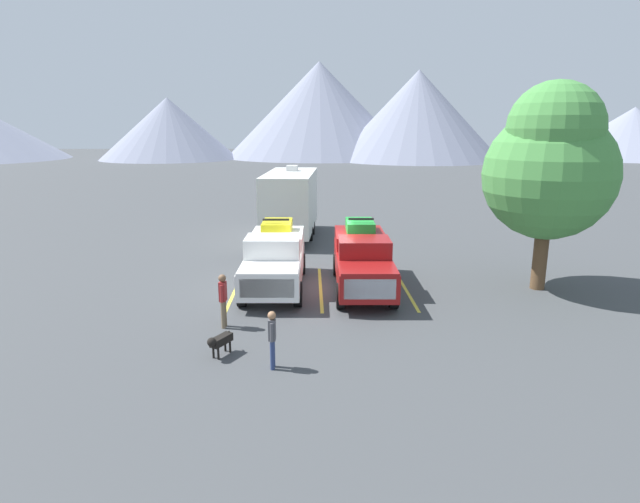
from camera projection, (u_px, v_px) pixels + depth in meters
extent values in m
plane|color=#3F4244|center=(320.00, 286.00, 20.05)|extent=(240.00, 240.00, 0.00)
cube|color=white|center=(275.00, 266.00, 19.54)|extent=(2.21, 5.89, 0.91)
cube|color=white|center=(269.00, 268.00, 17.38)|extent=(2.04, 1.68, 0.08)
cube|color=white|center=(273.00, 247.00, 18.83)|extent=(2.00, 1.56, 0.79)
cube|color=slate|center=(271.00, 250.00, 18.23)|extent=(1.85, 0.26, 0.58)
cube|color=white|center=(277.00, 238.00, 20.91)|extent=(2.10, 2.73, 0.53)
cube|color=silver|center=(267.00, 288.00, 16.72)|extent=(1.78, 0.09, 0.64)
cylinder|color=black|center=(298.00, 294.00, 17.72)|extent=(0.30, 0.88, 0.87)
cylinder|color=black|center=(242.00, 294.00, 17.72)|extent=(0.30, 0.88, 0.87)
cylinder|color=black|center=(302.00, 264.00, 21.58)|extent=(0.30, 0.88, 0.87)
cylinder|color=black|center=(256.00, 264.00, 21.58)|extent=(0.30, 0.88, 0.87)
cube|color=yellow|center=(277.00, 227.00, 20.79)|extent=(1.18, 1.74, 0.45)
cylinder|color=black|center=(288.00, 230.00, 20.22)|extent=(0.19, 0.44, 0.44)
cylinder|color=black|center=(264.00, 230.00, 20.22)|extent=(0.19, 0.44, 0.44)
cylinder|color=black|center=(290.00, 224.00, 21.37)|extent=(0.19, 0.44, 0.44)
cylinder|color=black|center=(267.00, 224.00, 21.36)|extent=(0.19, 0.44, 0.44)
cube|color=black|center=(276.00, 220.00, 20.23)|extent=(1.05, 0.10, 0.08)
cube|color=maroon|center=(363.00, 266.00, 19.36)|extent=(2.08, 5.93, 0.96)
cube|color=maroon|center=(368.00, 268.00, 17.18)|extent=(1.92, 1.69, 0.08)
cube|color=maroon|center=(364.00, 248.00, 18.65)|extent=(1.88, 1.57, 0.70)
cube|color=slate|center=(366.00, 251.00, 18.04)|extent=(1.73, 0.24, 0.52)
cube|color=maroon|center=(360.00, 238.00, 20.73)|extent=(1.98, 2.75, 0.53)
cube|color=silver|center=(370.00, 289.00, 16.52)|extent=(1.67, 0.09, 0.67)
cylinder|color=black|center=(394.00, 296.00, 17.53)|extent=(0.30, 0.89, 0.88)
cylinder|color=black|center=(340.00, 296.00, 17.53)|extent=(0.30, 0.89, 0.88)
cylinder|color=black|center=(380.00, 265.00, 21.42)|extent=(0.30, 0.89, 0.88)
cylinder|color=black|center=(337.00, 265.00, 21.42)|extent=(0.30, 0.89, 0.88)
cube|color=green|center=(360.00, 226.00, 20.61)|extent=(1.11, 1.76, 0.45)
cylinder|color=black|center=(372.00, 229.00, 20.04)|extent=(0.19, 0.44, 0.44)
cylinder|color=black|center=(350.00, 229.00, 20.04)|extent=(0.19, 0.44, 0.44)
cylinder|color=black|center=(370.00, 223.00, 21.20)|extent=(0.19, 0.44, 0.44)
cylinder|color=black|center=(348.00, 223.00, 21.19)|extent=(0.19, 0.44, 0.44)
cube|color=black|center=(361.00, 219.00, 20.05)|extent=(0.98, 0.10, 0.08)
cube|color=gold|center=(236.00, 288.00, 19.72)|extent=(0.12, 5.50, 0.01)
cube|color=gold|center=(321.00, 288.00, 19.78)|extent=(0.12, 5.50, 0.01)
cube|color=gold|center=(405.00, 287.00, 19.85)|extent=(0.12, 5.50, 0.01)
cube|color=silver|center=(290.00, 201.00, 28.24)|extent=(3.02, 7.03, 3.06)
cube|color=#595960|center=(267.00, 198.00, 28.27)|extent=(0.51, 6.57, 0.24)
cube|color=silver|center=(292.00, 168.00, 28.84)|extent=(0.65, 0.74, 0.30)
cube|color=#333333|center=(282.00, 249.00, 24.75)|extent=(0.21, 1.21, 0.12)
cylinder|color=black|center=(311.00, 234.00, 27.78)|extent=(0.28, 0.77, 0.76)
cylinder|color=black|center=(268.00, 233.00, 27.90)|extent=(0.28, 0.77, 0.76)
cylinder|color=black|center=(313.00, 228.00, 29.38)|extent=(0.28, 0.77, 0.76)
cylinder|color=black|center=(272.00, 228.00, 29.50)|extent=(0.28, 0.77, 0.76)
cylinder|color=#726047|center=(225.00, 313.00, 15.94)|extent=(0.13, 0.13, 0.86)
cylinder|color=#726047|center=(223.00, 315.00, 15.78)|extent=(0.13, 0.13, 0.86)
cube|color=maroon|center=(223.00, 291.00, 15.69)|extent=(0.22, 0.27, 0.61)
sphere|color=brown|center=(222.00, 278.00, 15.59)|extent=(0.23, 0.23, 0.23)
cylinder|color=maroon|center=(224.00, 291.00, 15.83)|extent=(0.10, 0.10, 0.55)
cylinder|color=maroon|center=(222.00, 294.00, 15.56)|extent=(0.10, 0.10, 0.55)
cylinder|color=navy|center=(273.00, 353.00, 13.26)|extent=(0.11, 0.11, 0.78)
cylinder|color=navy|center=(272.00, 355.00, 13.11)|extent=(0.11, 0.11, 0.78)
cube|color=#4C4C51|center=(272.00, 330.00, 13.02)|extent=(0.18, 0.23, 0.55)
sphere|color=#9E704C|center=(272.00, 315.00, 12.93)|extent=(0.21, 0.21, 0.21)
cylinder|color=#4C4C51|center=(273.00, 329.00, 13.15)|extent=(0.09, 0.09, 0.50)
cylinder|color=#4C4C51|center=(272.00, 333.00, 12.91)|extent=(0.09, 0.09, 0.50)
cube|color=black|center=(221.00, 340.00, 13.91)|extent=(0.57, 0.74, 0.22)
sphere|color=black|center=(212.00, 342.00, 13.56)|extent=(0.24, 0.24, 0.24)
cylinder|color=black|center=(230.00, 333.00, 14.23)|extent=(0.11, 0.16, 0.20)
cylinder|color=black|center=(218.00, 354.00, 13.73)|extent=(0.06, 0.06, 0.33)
cylinder|color=black|center=(213.00, 352.00, 13.81)|extent=(0.06, 0.06, 0.33)
cylinder|color=black|center=(230.00, 347.00, 14.15)|extent=(0.06, 0.06, 0.33)
cylinder|color=black|center=(225.00, 346.00, 14.23)|extent=(0.06, 0.06, 0.33)
cylinder|color=brown|center=(541.00, 248.00, 19.38)|extent=(0.53, 0.53, 3.14)
sphere|color=#478C42|center=(549.00, 175.00, 18.72)|extent=(4.70, 4.70, 4.70)
sphere|color=#478C42|center=(555.00, 128.00, 17.96)|extent=(3.29, 3.29, 3.29)
cone|color=gray|center=(169.00, 128.00, 93.90)|extent=(24.87, 24.87, 10.94)
cone|color=gray|center=(319.00, 110.00, 99.48)|extent=(36.16, 36.16, 17.84)
cone|color=gray|center=(418.00, 115.00, 90.99)|extent=(29.73, 29.73, 15.46)
cone|color=gray|center=(632.00, 133.00, 94.91)|extent=(26.99, 26.99, 9.30)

